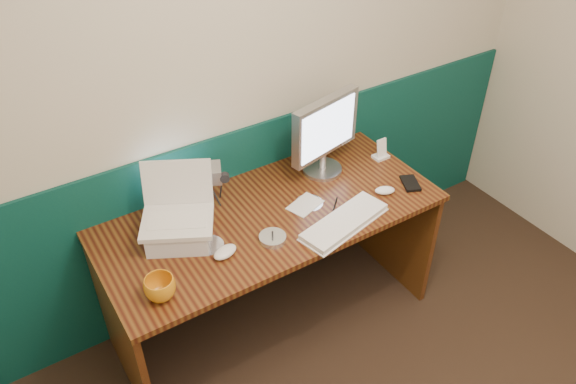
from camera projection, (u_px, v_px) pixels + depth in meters
back_wall at (246, 79)px, 2.59m from camera, size 3.50×0.04×2.50m
wainscot at (254, 207)px, 3.03m from camera, size 3.48×0.02×1.00m
desk at (272, 270)px, 2.83m from camera, size 1.60×0.70×0.75m
laptop_riser at (179, 232)px, 2.42m from camera, size 0.34×0.32×0.09m
laptop at (174, 201)px, 2.32m from camera, size 0.38×0.35×0.25m
monitor at (324, 136)px, 2.74m from camera, size 0.43×0.21×0.41m
keyboard at (344, 222)px, 2.53m from camera, size 0.47×0.24×0.03m
mouse_right at (385, 190)px, 2.71m from camera, size 0.11×0.09×0.03m
mouse_left at (225, 252)px, 2.36m from camera, size 0.13×0.10×0.04m
mug at (160, 288)px, 2.16m from camera, size 0.15×0.15×0.10m
camcorder at (215, 183)px, 2.60m from camera, size 0.15×0.17×0.22m
cd_spindle at (273, 238)px, 2.44m from camera, size 0.12×0.12×0.02m
cd_loose_a at (209, 245)px, 2.42m from camera, size 0.13×0.13×0.00m
cd_loose_b at (309, 203)px, 2.66m from camera, size 0.13×0.13×0.00m
pen at (335, 206)px, 2.64m from camera, size 0.09×0.09×0.01m
papers at (305, 205)px, 2.64m from camera, size 0.19×0.16×0.00m
dock at (381, 156)px, 2.96m from camera, size 0.08×0.06×0.02m
music_player at (382, 148)px, 2.92m from camera, size 0.06×0.03×0.10m
pda at (410, 183)px, 2.77m from camera, size 0.12×0.15×0.01m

